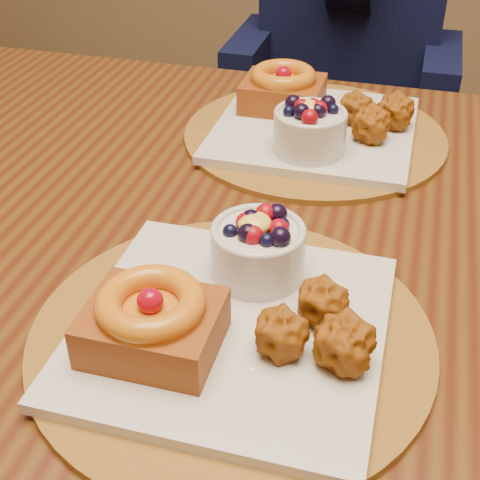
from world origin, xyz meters
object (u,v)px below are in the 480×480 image
object	(u,v)px
place_setting_near	(230,312)
chair_far	(306,138)
dining_table	(280,267)
place_setting_far	(312,121)

from	to	relation	value
place_setting_near	chair_far	world-z (taller)	chair_far
dining_table	place_setting_near	world-z (taller)	place_setting_near
dining_table	chair_far	bearing A→B (deg)	97.52
dining_table	chair_far	distance (m)	0.82
dining_table	place_setting_near	size ratio (longest dim) A/B	4.21
chair_far	dining_table	bearing A→B (deg)	-63.60
dining_table	place_setting_near	xyz separation A→B (m)	(-0.00, -0.21, 0.10)
place_setting_far	chair_far	distance (m)	0.66
dining_table	place_setting_far	bearing A→B (deg)	90.93
place_setting_near	dining_table	bearing A→B (deg)	89.13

